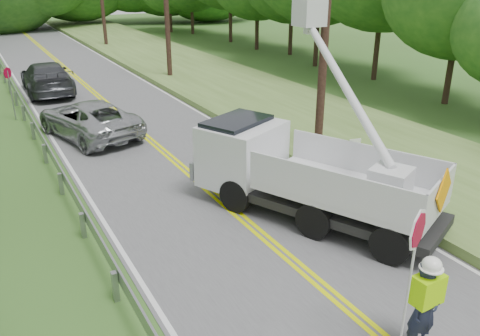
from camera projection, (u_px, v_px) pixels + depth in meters
road at (146, 137)px, 20.36m from camera, size 7.20×96.00×0.03m
guardrail at (38, 133)px, 19.08m from camera, size 0.18×48.00×0.77m
tall_grass_verge at (289, 111)px, 23.49m from camera, size 7.00×96.00×0.30m
flagger at (425, 302)px, 8.66m from camera, size 1.13×0.45×2.98m
bucket_truck at (287, 154)px, 14.14m from camera, size 5.38×8.01×6.74m
suv_silver at (88, 119)px, 20.17m from camera, size 3.75×5.86×1.50m
suv_darkgrey at (47, 78)px, 27.12m from camera, size 2.55×5.94×1.70m
stop_sign_permanent at (10, 86)px, 22.04m from camera, size 0.37×0.40×2.43m
yard_sign at (355, 144)px, 18.16m from camera, size 0.46×0.12×0.68m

